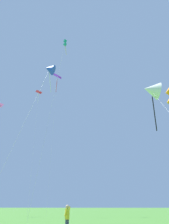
{
  "coord_description": "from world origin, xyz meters",
  "views": [
    {
      "loc": [
        -1.06,
        -2.76,
        1.57
      ],
      "look_at": [
        -2.92,
        29.68,
        13.91
      ],
      "focal_mm": 39.6,
      "sensor_mm": 36.0,
      "label": 1
    }
  ],
  "objects_px": {
    "kite_red_high": "(38,99)",
    "person_near_tree": "(67,216)",
    "kite_blue_delta": "(49,69)",
    "kite_white_distant": "(152,90)",
    "kite_purple_streamer": "(57,82)",
    "kite_teal_box": "(65,46)"
  },
  "relations": [
    {
      "from": "kite_red_high",
      "to": "person_near_tree",
      "type": "height_order",
      "value": "kite_red_high"
    },
    {
      "from": "kite_blue_delta",
      "to": "kite_red_high",
      "type": "bearing_deg",
      "value": 106.38
    },
    {
      "from": "kite_red_high",
      "to": "kite_blue_delta",
      "type": "xyz_separation_m",
      "value": [
        7.66,
        -26.07,
        -9.17
      ]
    },
    {
      "from": "kite_blue_delta",
      "to": "person_near_tree",
      "type": "distance_m",
      "value": 11.07
    },
    {
      "from": "kite_teal_box",
      "to": "person_near_tree",
      "type": "xyz_separation_m",
      "value": [
        2.53,
        -13.03,
        -21.59
      ]
    },
    {
      "from": "person_near_tree",
      "to": "kite_white_distant",
      "type": "bearing_deg",
      "value": 9.97
    },
    {
      "from": "kite_red_high",
      "to": "kite_purple_streamer",
      "type": "distance_m",
      "value": 7.68
    },
    {
      "from": "person_near_tree",
      "to": "kite_blue_delta",
      "type": "bearing_deg",
      "value": 145.71
    },
    {
      "from": "kite_red_high",
      "to": "person_near_tree",
      "type": "relative_size",
      "value": 14.41
    },
    {
      "from": "kite_white_distant",
      "to": "kite_blue_delta",
      "type": "xyz_separation_m",
      "value": [
        -7.85,
        0.22,
        2.18
      ]
    },
    {
      "from": "person_near_tree",
      "to": "kite_purple_streamer",
      "type": "bearing_deg",
      "value": 102.14
    },
    {
      "from": "kite_white_distant",
      "to": "kite_blue_delta",
      "type": "distance_m",
      "value": 8.15
    },
    {
      "from": "kite_red_high",
      "to": "kite_blue_delta",
      "type": "bearing_deg",
      "value": -73.62
    },
    {
      "from": "kite_white_distant",
      "to": "kite_red_high",
      "type": "xyz_separation_m",
      "value": [
        -15.52,
        26.29,
        11.35
      ]
    },
    {
      "from": "kite_white_distant",
      "to": "kite_purple_streamer",
      "type": "distance_m",
      "value": 37.24
    },
    {
      "from": "kite_blue_delta",
      "to": "kite_purple_streamer",
      "type": "height_order",
      "value": "kite_purple_streamer"
    },
    {
      "from": "kite_purple_streamer",
      "to": "kite_blue_delta",
      "type": "bearing_deg",
      "value": -80.77
    },
    {
      "from": "kite_red_high",
      "to": "kite_purple_streamer",
      "type": "xyz_separation_m",
      "value": [
        2.75,
        4.18,
        5.83
      ]
    },
    {
      "from": "kite_white_distant",
      "to": "kite_red_high",
      "type": "relative_size",
      "value": 0.51
    },
    {
      "from": "kite_white_distant",
      "to": "kite_red_high",
      "type": "height_order",
      "value": "kite_red_high"
    },
    {
      "from": "person_near_tree",
      "to": "kite_red_high",
      "type": "bearing_deg",
      "value": 109.21
    },
    {
      "from": "kite_white_distant",
      "to": "person_near_tree",
      "type": "distance_m",
      "value": 10.58
    }
  ]
}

